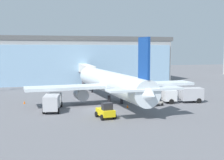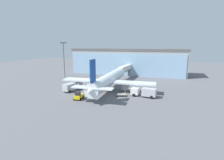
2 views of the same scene
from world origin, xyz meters
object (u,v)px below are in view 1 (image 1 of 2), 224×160
object	(u,v)px
catering_truck	(53,101)
pushback_tug	(106,111)
airplane	(112,83)
fuel_truck	(184,95)
safety_cone_nose	(128,106)
baggage_cart	(155,103)
jet_bridge	(86,70)
safety_cone_wingtip	(24,102)

from	to	relation	value
catering_truck	pushback_tug	distance (m)	10.14
airplane	catering_truck	bearing A→B (deg)	109.97
fuel_truck	safety_cone_nose	size ratio (longest dim) A/B	13.49
baggage_cart	pushback_tug	xyz separation A→B (m)	(-10.23, -7.35, 0.47)
catering_truck	safety_cone_nose	world-z (taller)	catering_truck
fuel_truck	safety_cone_nose	bearing A→B (deg)	15.32
airplane	pushback_tug	world-z (taller)	airplane
fuel_truck	baggage_cart	size ratio (longest dim) A/B	2.34
jet_bridge	safety_cone_nose	world-z (taller)	jet_bridge
catering_truck	safety_cone_wingtip	size ratio (longest dim) A/B	13.75
safety_cone_nose	jet_bridge	bearing A→B (deg)	95.02
jet_bridge	fuel_truck	world-z (taller)	jet_bridge
catering_truck	pushback_tug	world-z (taller)	catering_truck
pushback_tug	safety_cone_wingtip	xyz separation A→B (m)	(-11.65, 14.65, -0.70)
jet_bridge	safety_cone_wingtip	size ratio (longest dim) A/B	26.68
safety_cone_nose	safety_cone_wingtip	size ratio (longest dim) A/B	1.00
catering_truck	baggage_cart	world-z (taller)	catering_truck
airplane	safety_cone_nose	distance (m)	6.81
jet_bridge	fuel_truck	bearing A→B (deg)	-151.87
airplane	fuel_truck	bearing A→B (deg)	-110.60
fuel_truck	jet_bridge	bearing A→B (deg)	-58.36
jet_bridge	safety_cone_wingtip	bearing A→B (deg)	144.87
baggage_cart	safety_cone_nose	xyz separation A→B (m)	(-5.05, -0.66, -0.23)
jet_bridge	pushback_tug	world-z (taller)	jet_bridge
baggage_cart	safety_cone_nose	distance (m)	5.09
airplane	catering_truck	size ratio (longest dim) A/B	4.67
jet_bridge	safety_cone_nose	bearing A→B (deg)	-175.05
catering_truck	safety_cone_nose	distance (m)	12.27
airplane	fuel_truck	size ratio (longest dim) A/B	4.76
baggage_cart	safety_cone_wingtip	xyz separation A→B (m)	(-21.88, 7.31, -0.23)
catering_truck	fuel_truck	size ratio (longest dim) A/B	1.02
safety_cone_nose	pushback_tug	bearing A→B (deg)	-127.81
catering_truck	baggage_cart	distance (m)	17.27
safety_cone_wingtip	baggage_cart	bearing A→B (deg)	-18.47
baggage_cart	safety_cone_wingtip	world-z (taller)	baggage_cart
jet_bridge	safety_cone_wingtip	distance (m)	25.29
baggage_cart	pushback_tug	distance (m)	12.60
jet_bridge	safety_cone_nose	distance (m)	28.81
catering_truck	safety_cone_nose	bearing A→B (deg)	-83.35
airplane	fuel_truck	xyz separation A→B (m)	(12.74, -3.43, -2.07)
catering_truck	baggage_cart	size ratio (longest dim) A/B	2.38
airplane	safety_cone_nose	size ratio (longest dim) A/B	64.17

